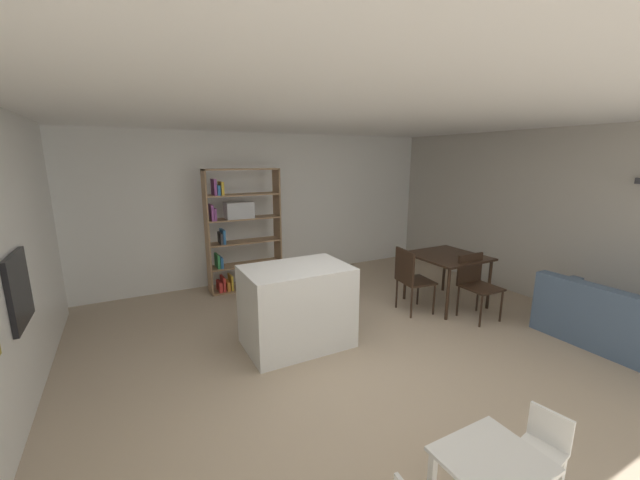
% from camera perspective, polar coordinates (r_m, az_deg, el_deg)
% --- Properties ---
extents(ground_plane, '(9.80, 9.80, 0.00)m').
position_cam_1_polar(ground_plane, '(4.17, 4.87, -18.33)').
color(ground_plane, tan).
extents(ceiling_slab, '(7.12, 6.50, 0.06)m').
position_cam_1_polar(ceiling_slab, '(3.61, 5.67, 19.76)').
color(ceiling_slab, white).
rests_on(ceiling_slab, ground_plane).
extents(back_partition, '(7.12, 0.06, 2.56)m').
position_cam_1_polar(back_partition, '(6.57, -10.32, 4.87)').
color(back_partition, white).
rests_on(back_partition, ground_plane).
extents(right_partition_gray, '(0.06, 6.50, 2.56)m').
position_cam_1_polar(right_partition_gray, '(6.31, 33.21, 2.71)').
color(right_partition_gray, '#B2ADA3').
rests_on(right_partition_gray, ground_plane).
extents(built_in_oven, '(0.06, 0.59, 0.60)m').
position_cam_1_polar(built_in_oven, '(3.89, -39.34, -5.94)').
color(built_in_oven, black).
rests_on(built_in_oven, ground_plane).
extents(kitchen_island, '(1.18, 0.80, 0.94)m').
position_cam_1_polar(kitchen_island, '(4.31, -3.60, -10.19)').
color(kitchen_island, white).
rests_on(kitchen_island, ground_plane).
extents(open_bookshelf, '(1.19, 0.32, 1.98)m').
position_cam_1_polar(open_bookshelf, '(6.10, -12.56, 1.91)').
color(open_bookshelf, '#997551').
rests_on(open_bookshelf, ground_plane).
extents(child_table, '(0.57, 0.49, 0.47)m').
position_cam_1_polar(child_table, '(2.68, 24.94, -29.49)').
color(child_table, silver).
rests_on(child_table, ground_plane).
extents(child_chair_right, '(0.30, 0.30, 0.54)m').
position_cam_1_polar(child_chair_right, '(3.09, 31.22, -25.84)').
color(child_chair_right, white).
rests_on(child_chair_right, ground_plane).
extents(dining_table, '(0.94, 0.97, 0.75)m').
position_cam_1_polar(dining_table, '(5.72, 19.10, -2.99)').
color(dining_table, black).
rests_on(dining_table, ground_plane).
extents(dining_chair_island_side, '(0.48, 0.50, 0.92)m').
position_cam_1_polar(dining_chair_island_side, '(5.30, 13.77, -5.33)').
color(dining_chair_island_side, black).
rests_on(dining_chair_island_side, ground_plane).
extents(dining_chair_near, '(0.45, 0.47, 0.86)m').
position_cam_1_polar(dining_chair_near, '(5.45, 22.91, -5.77)').
color(dining_chair_near, black).
rests_on(dining_chair_near, ground_plane).
extents(wall_sconce_back, '(0.07, 0.07, 0.07)m').
position_cam_1_polar(wall_sconce_back, '(5.82, 40.99, 6.93)').
color(wall_sconce_back, '#333338').
rests_on(wall_sconce_back, ground_plane).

